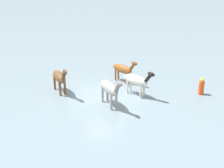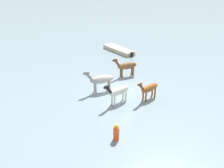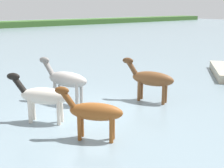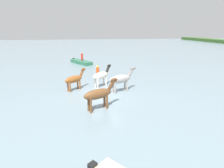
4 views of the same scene
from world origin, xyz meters
name	(u,v)px [view 4 (image 4 of 4)]	position (x,y,z in m)	size (l,w,h in m)	color
ground_plane	(104,94)	(0.00, 0.00, 0.00)	(167.97, 167.97, 0.00)	gray
horse_gray_outer	(99,94)	(2.99, -0.69, 1.09)	(1.40, 2.47, 1.97)	brown
horse_rear_stallion	(74,79)	(-1.33, -2.39, 0.98)	(1.78, 1.94, 1.78)	brown
horse_chestnut_trailing	(121,79)	(-0.21, 1.46, 1.12)	(1.41, 2.56, 2.04)	#9E9993
horse_dun_straggler	(101,75)	(-2.00, 0.00, 1.04)	(1.91, 2.06, 1.89)	silver
boat_tender_starboard	(81,63)	(-14.09, -1.80, 0.17)	(4.47, 3.38, 0.73)	#2D6B4C
person_spotter_bow	(82,56)	(-13.93, -1.63, 1.13)	(0.32, 0.32, 1.19)	red
buoy_channel_marker	(98,71)	(-6.25, 0.05, 0.51)	(0.36, 0.36, 1.14)	#E54C19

